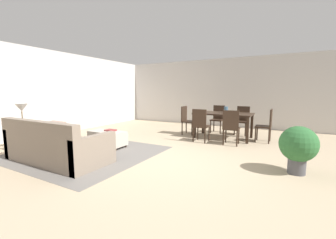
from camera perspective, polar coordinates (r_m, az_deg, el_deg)
name	(u,v)px	position (r m, az deg, el deg)	size (l,w,h in m)	color
ground_plane	(163,159)	(4.51, -1.47, -10.51)	(10.80, 10.80, 0.00)	tan
wall_back	(225,93)	(8.97, 14.96, 6.89)	(9.00, 0.12, 2.70)	beige
wall_left	(49,93)	(7.89, -29.10, 6.19)	(0.12, 11.00, 2.70)	beige
area_rug	(86,153)	(5.31, -20.88, -8.22)	(3.00, 2.80, 0.01)	slate
couch	(56,147)	(4.86, -27.62, -6.49)	(2.18, 0.96, 0.86)	gray
ottoman_table	(108,138)	(5.65, -15.77, -4.72)	(0.95, 0.46, 0.40)	#B7AD9E
side_table	(24,131)	(6.08, -34.03, -2.62)	(0.40, 0.40, 0.59)	brown
table_lamp	(21,109)	(6.02, -34.40, 2.42)	(0.26, 0.26, 0.53)	brown
dining_table	(223,116)	(6.63, 14.47, 0.93)	(1.65, 0.94, 0.76)	#332319
dining_chair_near_left	(200,123)	(5.97, 8.59, -1.05)	(0.40, 0.40, 0.92)	#332319
dining_chair_near_right	(231,126)	(5.77, 16.42, -1.56)	(0.42, 0.42, 0.92)	#332319
dining_chair_far_left	(218,117)	(7.57, 13.16, 0.61)	(0.41, 0.41, 0.92)	#332319
dining_chair_far_right	(242,119)	(7.36, 19.15, 0.20)	(0.43, 0.43, 0.92)	#332319
dining_chair_head_east	(267,124)	(6.47, 24.78, -1.01)	(0.41, 0.41, 0.92)	#332319
dining_chair_head_west	(187,119)	(7.02, 4.99, 0.25)	(0.41, 0.41, 0.92)	#332319
vase_centerpiece	(226,110)	(6.61, 15.15, 2.51)	(0.12, 0.12, 0.19)	slate
book_on_ottoman	(111,130)	(5.64, -15.03, -2.77)	(0.26, 0.20, 0.03)	maroon
potted_plant	(298,146)	(4.24, 31.33, -6.00)	(0.60, 0.60, 0.82)	#4C4C51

